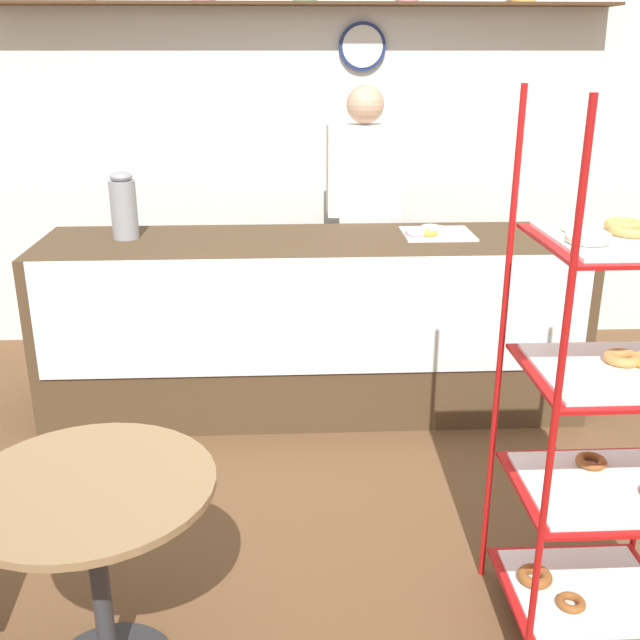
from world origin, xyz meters
TOP-DOWN VIEW (x-y plane):
  - ground_plane at (0.00, 0.00)m, footprint 14.00×14.00m
  - back_wall at (0.00, 2.48)m, footprint 10.00×0.30m
  - display_counter at (0.00, 1.36)m, footprint 2.95×0.78m
  - pastry_rack at (0.90, -0.47)m, footprint 0.62×0.57m
  - person_worker at (0.33, 1.90)m, footprint 0.44×0.23m
  - cafe_table at (-0.75, -0.64)m, footprint 0.76×0.76m
  - coffee_carafe at (-1.01, 1.44)m, footprint 0.14×0.14m
  - donut_tray_counter at (0.67, 1.42)m, footprint 0.38×0.34m

SIDE VIEW (x-z plane):
  - ground_plane at x=0.00m, z-range 0.00..0.00m
  - display_counter at x=0.00m, z-range 0.00..0.98m
  - cafe_table at x=-0.75m, z-range 0.19..0.92m
  - pastry_rack at x=0.90m, z-range -0.12..1.73m
  - person_worker at x=0.33m, z-range 0.09..1.84m
  - donut_tray_counter at x=0.67m, z-range 0.97..1.02m
  - coffee_carafe at x=-1.01m, z-range 0.97..1.33m
  - back_wall at x=0.00m, z-range 0.02..2.72m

